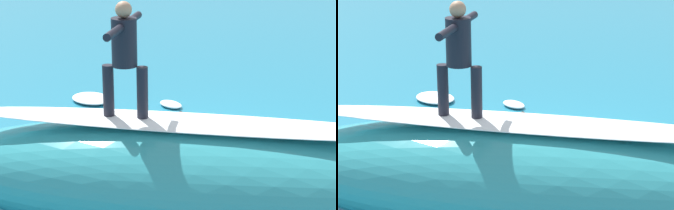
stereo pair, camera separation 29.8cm
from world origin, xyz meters
TOP-DOWN VIEW (x-y plane):
  - ground_plane at (0.00, 0.00)m, footprint 120.00×120.00m
  - wave_crest at (-0.12, 2.64)m, footprint 7.70×2.45m
  - wave_foam_lip at (-0.12, 2.64)m, footprint 6.51×0.97m
  - surfboard_riding at (0.89, 2.61)m, footprint 1.91×0.64m
  - surfer_riding at (0.89, 2.61)m, footprint 0.62×1.47m
  - surfboard_paddling at (0.23, -0.74)m, footprint 1.50×2.04m
  - surfer_paddling at (0.29, -0.84)m, footprint 0.99×1.49m
  - foam_patch_near at (1.00, -2.58)m, footprint 0.69×0.68m
  - foam_patch_mid at (2.81, -2.71)m, footprint 1.25×1.21m
  - foam_patch_far at (0.35, 2.07)m, footprint 0.62×0.60m

SIDE VIEW (x-z plane):
  - ground_plane at x=0.00m, z-range 0.00..0.00m
  - surfboard_paddling at x=0.23m, z-range 0.00..0.10m
  - foam_patch_near at x=1.00m, z-range 0.00..0.11m
  - foam_patch_mid at x=2.81m, z-range 0.00..0.12m
  - foam_patch_far at x=0.35m, z-range 0.00..0.14m
  - surfer_paddling at x=0.29m, z-range 0.08..0.37m
  - wave_crest at x=-0.12m, z-range 0.00..1.54m
  - surfboard_riding at x=0.89m, z-range 1.54..1.62m
  - wave_foam_lip at x=-0.12m, z-range 1.54..1.62m
  - surfer_riding at x=0.89m, z-range 1.75..3.30m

